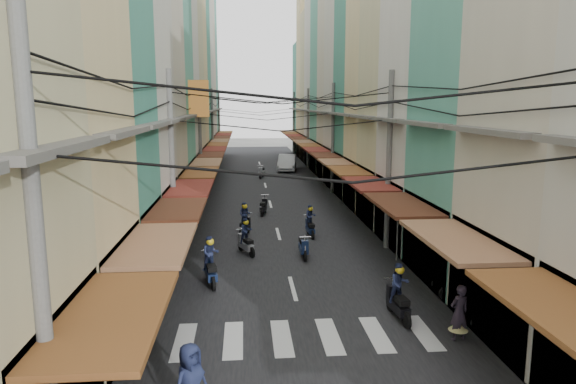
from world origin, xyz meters
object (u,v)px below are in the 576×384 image
white_car (287,171)px  market_umbrella (540,281)px  traffic_sign (398,215)px  bicycle (457,294)px

white_car → market_umbrella: 38.51m
white_car → traffic_sign: bearing=-78.1°
white_car → bicycle: bearing=-76.9°
bicycle → market_umbrella: market_umbrella is taller
bicycle → market_umbrella: size_ratio=0.77×
market_umbrella → white_car: bearing=95.6°
market_umbrella → traffic_sign: 8.16m
bicycle → white_car: bearing=25.3°
white_car → bicycle: white_car is taller
traffic_sign → bicycle: bearing=-75.5°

